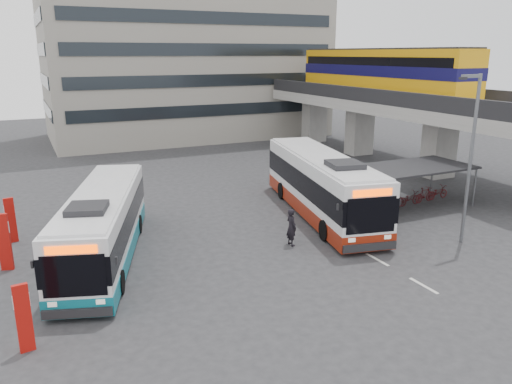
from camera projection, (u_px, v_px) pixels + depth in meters
name	position (u px, v px, depth m)	size (l,w,h in m)	color
ground	(298.00, 246.00, 24.77)	(120.00, 120.00, 0.00)	#28282B
viaduct	(392.00, 90.00, 42.20)	(8.00, 32.00, 9.68)	gray
bike_shelter	(394.00, 187.00, 30.52)	(10.00, 4.00, 2.54)	#595B60
office_block	(185.00, 23.00, 55.21)	(30.00, 15.00, 25.00)	gray
road_markings	(377.00, 259.00, 23.19)	(0.15, 7.60, 0.01)	beige
bus_main	(321.00, 185.00, 29.26)	(5.47, 13.36, 3.86)	white
bus_teal	(103.00, 225.00, 22.93)	(6.14, 11.97, 3.48)	white
pedestrian	(291.00, 227.00, 24.70)	(0.69, 0.45, 1.90)	black
lamp_post	(470.00, 150.00, 24.03)	(1.47, 0.29, 8.35)	#595B60
sign_totem_south	(24.00, 317.00, 15.76)	(0.51, 0.21, 2.34)	#AC100A
sign_totem_mid	(4.00, 241.00, 21.77)	(0.55, 0.30, 2.60)	#AC100A
sign_totem_north	(11.00, 219.00, 25.03)	(0.50, 0.23, 2.33)	#AC100A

